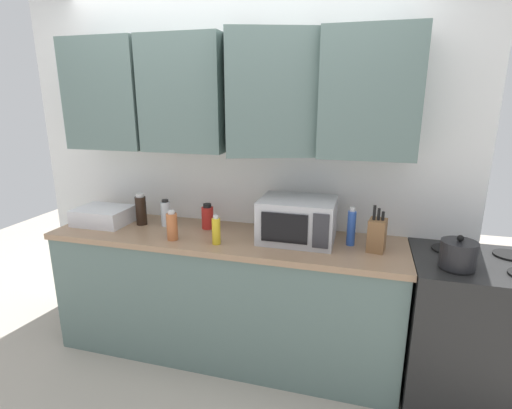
{
  "coord_description": "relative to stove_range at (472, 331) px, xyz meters",
  "views": [
    {
      "loc": [
        0.9,
        -2.67,
        1.81
      ],
      "look_at": [
        0.21,
        -0.25,
        1.12
      ],
      "focal_mm": 27.59,
      "sensor_mm": 36.0,
      "label": 1
    }
  ],
  "objects": [
    {
      "name": "wall_back_with_cabinets",
      "position": [
        -1.59,
        0.25,
        1.12
      ],
      "size": [
        3.28,
        0.5,
        2.6
      ],
      "color": "white",
      "rests_on": "ground_plane"
    },
    {
      "name": "bottle_yellow_mustard",
      "position": [
        -1.58,
        -0.15,
        0.54
      ],
      "size": [
        0.05,
        0.05,
        0.19
      ],
      "color": "gold",
      "rests_on": "counter_run"
    },
    {
      "name": "stove_range",
      "position": [
        0.0,
        0.0,
        0.0
      ],
      "size": [
        0.76,
        0.64,
        0.91
      ],
      "color": "black",
      "rests_on": "ground_plane"
    },
    {
      "name": "dish_rack",
      "position": [
        -2.54,
        0.02,
        0.51
      ],
      "size": [
        0.38,
        0.3,
        0.12
      ],
      "primitive_type": "cube",
      "color": "silver",
      "rests_on": "counter_run"
    },
    {
      "name": "bottle_soy_dark",
      "position": [
        -2.25,
        0.08,
        0.56
      ],
      "size": [
        0.08,
        0.08,
        0.23
      ],
      "color": "black",
      "rests_on": "counter_run"
    },
    {
      "name": "bottle_red_sauce",
      "position": [
        -1.75,
        0.13,
        0.53
      ],
      "size": [
        0.08,
        0.08,
        0.18
      ],
      "color": "red",
      "rests_on": "counter_run"
    },
    {
      "name": "bottle_spice_jar",
      "position": [
        -1.88,
        -0.15,
        0.54
      ],
      "size": [
        0.07,
        0.07,
        0.2
      ],
      "color": "#BC6638",
      "rests_on": "counter_run"
    },
    {
      "name": "microwave",
      "position": [
        -1.09,
        0.06,
        0.59
      ],
      "size": [
        0.48,
        0.37,
        0.28
      ],
      "color": "#B7B7BC",
      "rests_on": "counter_run"
    },
    {
      "name": "counter_run",
      "position": [
        -1.59,
        0.02,
        -0.0
      ],
      "size": [
        2.41,
        0.63,
        0.9
      ],
      "color": "slate",
      "rests_on": "ground_plane"
    },
    {
      "name": "bottle_clear_tall",
      "position": [
        -2.06,
        0.1,
        0.54
      ],
      "size": [
        0.07,
        0.07,
        0.2
      ],
      "color": "silver",
      "rests_on": "counter_run"
    },
    {
      "name": "bottle_blue_cleaner",
      "position": [
        -0.75,
        0.07,
        0.57
      ],
      "size": [
        0.05,
        0.05,
        0.25
      ],
      "color": "#2D56B7",
      "rests_on": "counter_run"
    },
    {
      "name": "kettle",
      "position": [
        -0.17,
        -0.14,
        0.53
      ],
      "size": [
        0.19,
        0.19,
        0.18
      ],
      "color": "black",
      "rests_on": "stove_range"
    },
    {
      "name": "knife_block",
      "position": [
        -0.59,
        0.01,
        0.55
      ],
      "size": [
        0.12,
        0.14,
        0.29
      ],
      "color": "brown",
      "rests_on": "counter_run"
    }
  ]
}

